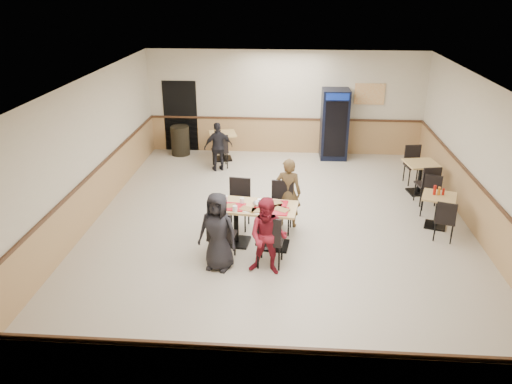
# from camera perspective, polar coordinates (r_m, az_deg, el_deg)

# --- Properties ---
(ground) EXTENTS (10.00, 10.00, 0.00)m
(ground) POSITION_cam_1_polar(r_m,az_deg,el_deg) (10.52, 2.67, -4.03)
(ground) COLOR beige
(ground) RESTS_ON ground
(room_shell) EXTENTS (10.00, 10.00, 10.00)m
(room_shell) POSITION_cam_1_polar(r_m,az_deg,el_deg) (12.74, 11.06, 3.32)
(room_shell) COLOR silver
(room_shell) RESTS_ON ground
(main_table) EXTENTS (1.64, 0.95, 0.84)m
(main_table) POSITION_cam_1_polar(r_m,az_deg,el_deg) (9.60, -0.02, -3.11)
(main_table) COLOR black
(main_table) RESTS_ON ground
(main_chairs) EXTENTS (1.58, 1.97, 1.06)m
(main_chairs) POSITION_cam_1_polar(r_m,az_deg,el_deg) (9.62, -0.35, -3.23)
(main_chairs) COLOR black
(main_chairs) RESTS_ON ground
(diner_woman_left) EXTENTS (0.80, 0.63, 1.45)m
(diner_woman_left) POSITION_cam_1_polar(r_m,az_deg,el_deg) (8.80, -4.39, -4.53)
(diner_woman_left) COLOR black
(diner_woman_left) RESTS_ON ground
(diner_woman_right) EXTENTS (0.77, 0.65, 1.42)m
(diner_woman_right) POSITION_cam_1_polar(r_m,az_deg,el_deg) (8.63, 1.37, -5.13)
(diner_woman_right) COLOR maroon
(diner_woman_right) RESTS_ON ground
(diner_man_opposite) EXTENTS (0.59, 0.43, 1.49)m
(diner_man_opposite) POSITION_cam_1_polar(r_m,az_deg,el_deg) (10.30, 3.69, -0.09)
(diner_man_opposite) COLOR brown
(diner_man_opposite) RESTS_ON ground
(lone_diner) EXTENTS (0.85, 0.59, 1.33)m
(lone_diner) POSITION_cam_1_polar(r_m,az_deg,el_deg) (13.47, -4.33, 5.18)
(lone_diner) COLOR black
(lone_diner) RESTS_ON ground
(tabletop_clutter) EXTENTS (1.39, 0.73, 0.12)m
(tabletop_clutter) POSITION_cam_1_polar(r_m,az_deg,el_deg) (9.42, 0.08, -1.60)
(tabletop_clutter) COLOR red
(tabletop_clutter) RESTS_ON main_table
(side_table_near) EXTENTS (0.83, 0.83, 0.70)m
(side_table_near) POSITION_cam_1_polar(r_m,az_deg,el_deg) (11.02, 20.08, -1.52)
(side_table_near) COLOR black
(side_table_near) RESTS_ON ground
(side_table_near_chair_south) EXTENTS (0.52, 0.52, 0.89)m
(side_table_near_chair_south) POSITION_cam_1_polar(r_m,az_deg,el_deg) (10.54, 20.82, -2.90)
(side_table_near_chair_south) COLOR black
(side_table_near_chair_south) RESTS_ON ground
(side_table_near_chair_north) EXTENTS (0.52, 0.52, 0.89)m
(side_table_near_chair_north) POSITION_cam_1_polar(r_m,az_deg,el_deg) (11.52, 19.37, -0.46)
(side_table_near_chair_north) COLOR black
(side_table_near_chair_north) RESTS_ON ground
(side_table_far) EXTENTS (0.84, 0.84, 0.78)m
(side_table_far) POSITION_cam_1_polar(r_m,az_deg,el_deg) (12.62, 18.27, 2.08)
(side_table_far) COLOR black
(side_table_far) RESTS_ON ground
(side_table_far_chair_south) EXTENTS (0.53, 0.53, 0.99)m
(side_table_far_chair_south) POSITION_cam_1_polar(r_m,az_deg,el_deg) (12.07, 18.91, 0.91)
(side_table_far_chair_south) COLOR black
(side_table_far_chair_south) RESTS_ON ground
(side_table_far_chair_north) EXTENTS (0.53, 0.53, 0.99)m
(side_table_far_chair_north) POSITION_cam_1_polar(r_m,az_deg,el_deg) (13.19, 17.66, 2.95)
(side_table_far_chair_north) COLOR black
(side_table_far_chair_north) RESTS_ON ground
(condiment_caddy) EXTENTS (0.23, 0.06, 0.20)m
(condiment_caddy) POSITION_cam_1_polar(r_m,az_deg,el_deg) (10.93, 20.08, 0.14)
(condiment_caddy) COLOR #A7140B
(condiment_caddy) RESTS_ON side_table_near
(back_table) EXTENTS (0.89, 0.89, 0.79)m
(back_table) POSITION_cam_1_polar(r_m,az_deg,el_deg) (14.35, -3.81, 5.73)
(back_table) COLOR black
(back_table) RESTS_ON ground
(back_table_chair_lone) EXTENTS (0.56, 0.56, 1.00)m
(back_table_chair_lone) POSITION_cam_1_polar(r_m,az_deg,el_deg) (13.76, -4.15, 4.85)
(back_table_chair_lone) COLOR black
(back_table_chair_lone) RESTS_ON ground
(pepsi_cooler) EXTENTS (0.77, 0.78, 1.99)m
(pepsi_cooler) POSITION_cam_1_polar(r_m,az_deg,el_deg) (14.52, 8.95, 7.66)
(pepsi_cooler) COLOR black
(pepsi_cooler) RESTS_ON ground
(trash_bin) EXTENTS (0.54, 0.54, 0.86)m
(trash_bin) POSITION_cam_1_polar(r_m,az_deg,el_deg) (14.94, -8.66, 5.84)
(trash_bin) COLOR black
(trash_bin) RESTS_ON ground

